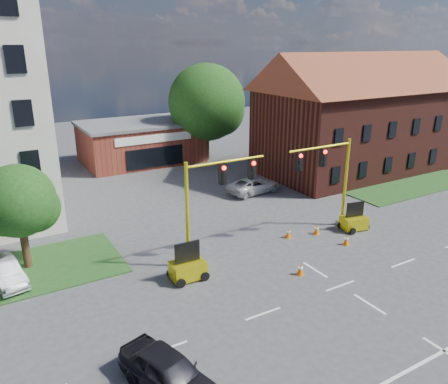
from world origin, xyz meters
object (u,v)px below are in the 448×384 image
Objects in this scene: sedan_dark at (169,373)px; signal_mast_east at (328,175)px; trailer_west at (188,268)px; signal_mast_west at (213,197)px; trailer_east at (354,221)px; pickup_white at (254,185)px.

signal_mast_east is at bearing 11.60° from sedan_dark.
signal_mast_west is at bearing 30.14° from trailer_west.
trailer_east is 0.40× the size of pickup_white.
trailer_west reaches higher than sedan_dark.
trailer_east is 0.42× the size of sedan_dark.
sedan_dark is (-15.13, -8.19, -3.16)m from signal_mast_east.
trailer_east is 10.09m from pickup_white.
signal_mast_west is 4.19m from trailer_west.
trailer_west is at bearing 42.51° from sedan_dark.
signal_mast_west is 8.71m from signal_mast_east.
pickup_white is (11.22, 10.23, 0.02)m from trailer_west.
signal_mast_east reaches higher than trailer_east.
signal_mast_west is at bearing 35.09° from sedan_dark.
sedan_dark is (-16.87, -7.19, 0.17)m from trailer_east.
sedan_dark is at bearing -144.96° from trailer_east.
trailer_west is 0.43× the size of pickup_white.
signal_mast_east reaches higher than trailer_west.
signal_mast_east is (8.71, 0.00, 0.00)m from signal_mast_west.
trailer_west is at bearing 125.53° from pickup_white.
signal_mast_west is 13.06m from pickup_white.
signal_mast_west is 1.29× the size of pickup_white.
trailer_east is at bearing 2.78° from trailer_west.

